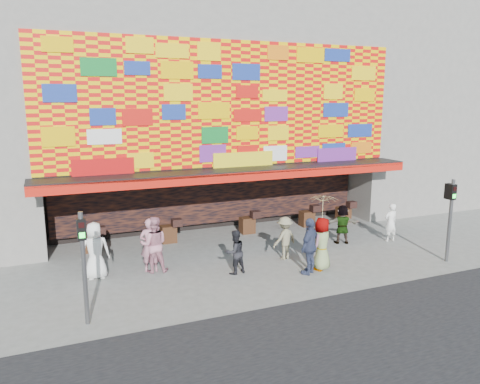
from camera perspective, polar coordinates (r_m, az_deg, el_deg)
The scene contains 16 objects.
ground at distance 16.18m, azimuth 4.19°, elevation -9.60°, with size 90.00×90.00×0.00m, color slate.
road_strip at distance 11.35m, azimuth 20.12°, elevation -19.89°, with size 30.00×8.00×0.02m, color black.
shop_building at distance 22.71m, azimuth -5.10°, elevation 9.92°, with size 15.20×9.40×10.00m.
neighbor_right at distance 29.26m, azimuth 20.54°, elevation 11.06°, with size 11.00×8.00×12.00m, color gray.
signal_left at distance 12.59m, azimuth -18.57°, elevation -7.36°, with size 0.22×0.20×3.00m.
signal_right at distance 18.15m, azimuth 24.30°, elevation -2.14°, with size 0.22×0.20×3.00m.
ped_a at distance 15.93m, azimuth -17.25°, elevation -6.84°, with size 0.92×0.60×1.88m, color white.
ped_b at distance 16.11m, azimuth -10.92°, elevation -6.38°, with size 0.68×0.44×1.85m, color #B9788B.
ped_c at distance 15.70m, azimuth -0.63°, elevation -7.33°, with size 0.73×0.57×1.50m, color black.
ped_d at distance 17.15m, azimuth 5.46°, elevation -5.62°, with size 1.02×0.58×1.58m, color gray.
ped_e at distance 15.79m, azimuth 8.52°, elevation -6.54°, with size 1.12×0.47×1.92m, color #363F5F.
ped_f at distance 19.35m, azimuth 12.37°, elevation -3.86°, with size 1.47×0.47×1.58m, color gray.
ped_g at distance 16.25m, azimuth 9.95°, elevation -6.24°, with size 0.89×0.58×1.83m, color gray.
ped_h at distance 20.16m, azimuth 17.90°, elevation -3.55°, with size 0.58×0.38×1.58m, color white.
ped_i at distance 16.06m, azimuth -10.46°, elevation -6.32°, with size 0.93×0.72×1.91m, color #C27D90.
parasol at distance 15.93m, azimuth 10.10°, elevation -1.96°, with size 1.07×1.08×1.87m.
Camera 1 is at (-6.89, -13.46, 5.76)m, focal length 35.00 mm.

